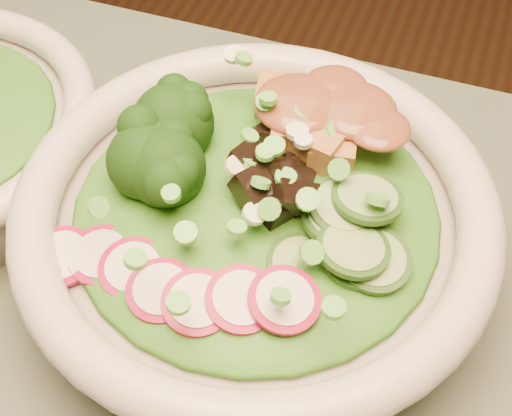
% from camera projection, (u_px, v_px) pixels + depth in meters
% --- Properties ---
extents(salad_bowl, '(0.30, 0.30, 0.08)m').
position_uv_depth(salad_bowl, '(256.00, 229.00, 0.45)').
color(salad_bowl, beige).
rests_on(salad_bowl, dining_table).
extents(lettuce_bed, '(0.22, 0.22, 0.03)m').
position_uv_depth(lettuce_bed, '(256.00, 207.00, 0.43)').
color(lettuce_bed, '#2A5812').
rests_on(lettuce_bed, salad_bowl).
extents(broccoli_florets, '(0.10, 0.10, 0.05)m').
position_uv_depth(broccoli_florets, '(163.00, 142.00, 0.44)').
color(broccoli_florets, black).
rests_on(broccoli_florets, salad_bowl).
extents(radish_slices, '(0.13, 0.07, 0.02)m').
position_uv_depth(radish_slices, '(184.00, 289.00, 0.39)').
color(radish_slices, maroon).
rests_on(radish_slices, salad_bowl).
extents(cucumber_slices, '(0.09, 0.09, 0.04)m').
position_uv_depth(cucumber_slices, '(360.00, 250.00, 0.39)').
color(cucumber_slices, '#89AD60').
rests_on(cucumber_slices, salad_bowl).
extents(mushroom_heap, '(0.09, 0.09, 0.04)m').
position_uv_depth(mushroom_heap, '(269.00, 176.00, 0.42)').
color(mushroom_heap, black).
rests_on(mushroom_heap, salad_bowl).
extents(tofu_cubes, '(0.11, 0.09, 0.04)m').
position_uv_depth(tofu_cubes, '(321.00, 126.00, 0.45)').
color(tofu_cubes, '#A77837').
rests_on(tofu_cubes, salad_bowl).
extents(peanut_sauce, '(0.08, 0.06, 0.02)m').
position_uv_depth(peanut_sauce, '(322.00, 110.00, 0.44)').
color(peanut_sauce, brown).
rests_on(peanut_sauce, tofu_cubes).
extents(scallion_garnish, '(0.21, 0.21, 0.03)m').
position_uv_depth(scallion_garnish, '(256.00, 177.00, 0.41)').
color(scallion_garnish, '#60C144').
rests_on(scallion_garnish, salad_bowl).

